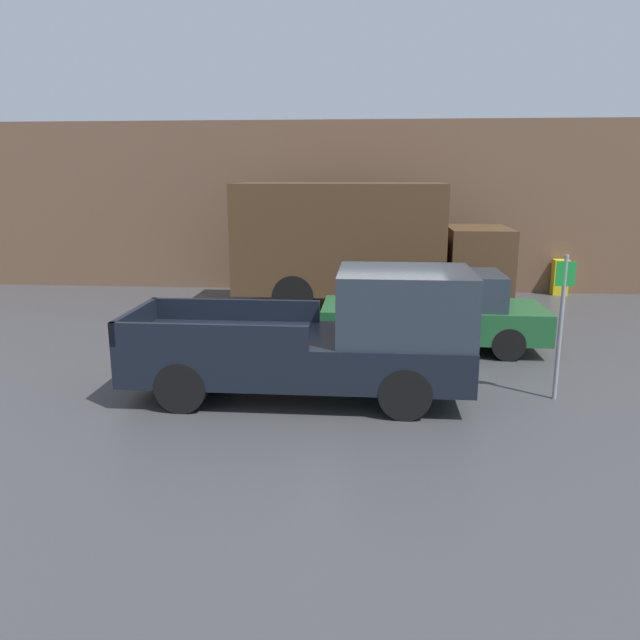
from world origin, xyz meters
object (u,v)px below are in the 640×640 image
delivery_truck (359,242)px  parking_sign (561,320)px  newspaper_box (560,277)px  car (435,310)px  pickup_truck (331,338)px

delivery_truck → parking_sign: (3.45, -6.90, -0.49)m
parking_sign → newspaper_box: size_ratio=2.22×
car → delivery_truck: (-1.72, 3.89, 1.02)m
delivery_truck → newspaper_box: bearing=22.4°
car → delivery_truck: delivery_truck is taller
delivery_truck → parking_sign: size_ratio=3.03×
car → parking_sign: size_ratio=1.93×
delivery_truck → parking_sign: bearing=-63.4°
pickup_truck → parking_sign: size_ratio=2.33×
pickup_truck → newspaper_box: pickup_truck is taller
pickup_truck → newspaper_box: (6.44, 9.64, -0.47)m
parking_sign → delivery_truck: bearing=116.6°
newspaper_box → parking_sign: bearing=-105.9°
delivery_truck → parking_sign: 7.73m
pickup_truck → delivery_truck: (0.29, 7.10, 0.83)m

